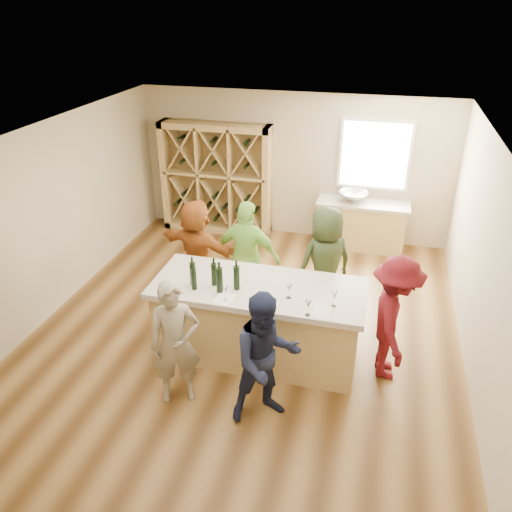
% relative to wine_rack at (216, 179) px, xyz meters
% --- Properties ---
extents(floor, '(6.00, 7.00, 0.10)m').
position_rel_wine_rack_xyz_m(floor, '(1.50, -3.27, -1.15)').
color(floor, brown).
rests_on(floor, ground).
extents(ceiling, '(6.00, 7.00, 0.10)m').
position_rel_wine_rack_xyz_m(ceiling, '(1.50, -3.27, 1.75)').
color(ceiling, white).
rests_on(ceiling, ground).
extents(wall_back, '(6.00, 0.10, 2.80)m').
position_rel_wine_rack_xyz_m(wall_back, '(1.50, 0.28, 0.30)').
color(wall_back, '#C0AE8B').
rests_on(wall_back, ground).
extents(wall_front, '(6.00, 0.10, 2.80)m').
position_rel_wine_rack_xyz_m(wall_front, '(1.50, -6.82, 0.30)').
color(wall_front, '#C0AE8B').
rests_on(wall_front, ground).
extents(wall_left, '(0.10, 7.00, 2.80)m').
position_rel_wine_rack_xyz_m(wall_left, '(-1.55, -3.27, 0.30)').
color(wall_left, '#C0AE8B').
rests_on(wall_left, ground).
extents(wall_right, '(0.10, 7.00, 2.80)m').
position_rel_wine_rack_xyz_m(wall_right, '(4.55, -3.27, 0.30)').
color(wall_right, '#C0AE8B').
rests_on(wall_right, ground).
extents(window_frame, '(1.30, 0.06, 1.30)m').
position_rel_wine_rack_xyz_m(window_frame, '(3.00, 0.20, 0.65)').
color(window_frame, white).
rests_on(window_frame, wall_back).
extents(window_pane, '(1.18, 0.01, 1.18)m').
position_rel_wine_rack_xyz_m(window_pane, '(3.00, 0.17, 0.65)').
color(window_pane, white).
rests_on(window_pane, wall_back).
extents(wine_rack, '(2.20, 0.45, 2.20)m').
position_rel_wine_rack_xyz_m(wine_rack, '(0.00, 0.00, 0.00)').
color(wine_rack, tan).
rests_on(wine_rack, floor).
extents(back_counter_base, '(1.60, 0.58, 0.86)m').
position_rel_wine_rack_xyz_m(back_counter_base, '(2.90, -0.07, -0.67)').
color(back_counter_base, tan).
rests_on(back_counter_base, floor).
extents(back_counter_top, '(1.70, 0.62, 0.06)m').
position_rel_wine_rack_xyz_m(back_counter_top, '(2.90, -0.07, -0.21)').
color(back_counter_top, beige).
rests_on(back_counter_top, back_counter_base).
extents(sink, '(0.54, 0.54, 0.19)m').
position_rel_wine_rack_xyz_m(sink, '(2.70, -0.07, -0.09)').
color(sink, silver).
rests_on(sink, back_counter_top).
extents(faucet, '(0.02, 0.02, 0.30)m').
position_rel_wine_rack_xyz_m(faucet, '(2.70, 0.11, -0.03)').
color(faucet, silver).
rests_on(faucet, back_counter_top).
extents(tasting_counter_base, '(2.60, 1.00, 1.00)m').
position_rel_wine_rack_xyz_m(tasting_counter_base, '(1.80, -3.72, -0.60)').
color(tasting_counter_base, tan).
rests_on(tasting_counter_base, floor).
extents(tasting_counter_top, '(2.72, 1.12, 0.08)m').
position_rel_wine_rack_xyz_m(tasting_counter_top, '(1.80, -3.72, -0.06)').
color(tasting_counter_top, beige).
rests_on(tasting_counter_top, tasting_counter_base).
extents(wine_bottle_a, '(0.08, 0.08, 0.31)m').
position_rel_wine_rack_xyz_m(wine_bottle_a, '(0.98, -3.88, 0.13)').
color(wine_bottle_a, black).
rests_on(wine_bottle_a, tasting_counter_top).
extents(wine_bottle_b, '(0.09, 0.09, 0.27)m').
position_rel_wine_rack_xyz_m(wine_bottle_b, '(1.04, -3.99, 0.12)').
color(wine_bottle_b, black).
rests_on(wine_bottle_b, tasting_counter_top).
extents(wine_bottle_c, '(0.09, 0.09, 0.30)m').
position_rel_wine_rack_xyz_m(wine_bottle_c, '(1.25, -3.83, 0.13)').
color(wine_bottle_c, black).
rests_on(wine_bottle_c, tasting_counter_top).
extents(wine_bottle_d, '(0.09, 0.09, 0.33)m').
position_rel_wine_rack_xyz_m(wine_bottle_d, '(1.37, -3.97, 0.15)').
color(wine_bottle_d, black).
rests_on(wine_bottle_d, tasting_counter_top).
extents(wine_bottle_e, '(0.09, 0.09, 0.32)m').
position_rel_wine_rack_xyz_m(wine_bottle_e, '(1.55, -3.85, 0.14)').
color(wine_bottle_e, black).
rests_on(wine_bottle_e, tasting_counter_top).
extents(wine_glass_a, '(0.08, 0.08, 0.18)m').
position_rel_wine_rack_xyz_m(wine_glass_a, '(1.49, -4.14, 0.07)').
color(wine_glass_a, white).
rests_on(wine_glass_a, tasting_counter_top).
extents(wine_glass_b, '(0.09, 0.09, 0.20)m').
position_rel_wine_rack_xyz_m(wine_glass_b, '(2.03, -4.18, 0.08)').
color(wine_glass_b, white).
rests_on(wine_glass_b, tasting_counter_top).
extents(wine_glass_c, '(0.08, 0.08, 0.20)m').
position_rel_wine_rack_xyz_m(wine_glass_c, '(2.51, -4.21, 0.08)').
color(wine_glass_c, white).
rests_on(wine_glass_c, tasting_counter_top).
extents(wine_glass_d, '(0.07, 0.07, 0.17)m').
position_rel_wine_rack_xyz_m(wine_glass_d, '(2.22, -3.90, 0.07)').
color(wine_glass_d, white).
rests_on(wine_glass_d, tasting_counter_top).
extents(wine_glass_e, '(0.08, 0.08, 0.19)m').
position_rel_wine_rack_xyz_m(wine_glass_e, '(2.77, -3.95, 0.08)').
color(wine_glass_e, white).
rests_on(wine_glass_e, tasting_counter_top).
extents(tasting_menu_a, '(0.24, 0.31, 0.00)m').
position_rel_wine_rack_xyz_m(tasting_menu_a, '(1.47, -4.11, -0.02)').
color(tasting_menu_a, white).
rests_on(tasting_menu_a, tasting_counter_top).
extents(tasting_menu_b, '(0.25, 0.31, 0.00)m').
position_rel_wine_rack_xyz_m(tasting_menu_b, '(2.01, -4.16, -0.02)').
color(tasting_menu_b, white).
rests_on(tasting_menu_b, tasting_counter_top).
extents(tasting_menu_c, '(0.22, 0.30, 0.00)m').
position_rel_wine_rack_xyz_m(tasting_menu_c, '(2.66, -4.10, -0.02)').
color(tasting_menu_c, white).
rests_on(tasting_menu_c, tasting_counter_top).
extents(person_near_left, '(0.71, 0.63, 1.60)m').
position_rel_wine_rack_xyz_m(person_near_left, '(1.07, -4.74, -0.30)').
color(person_near_left, gray).
rests_on(person_near_left, floor).
extents(person_near_right, '(0.90, 0.77, 1.63)m').
position_rel_wine_rack_xyz_m(person_near_right, '(2.15, -4.77, -0.28)').
color(person_near_right, '#191E38').
rests_on(person_near_right, floor).
extents(person_server, '(0.61, 1.12, 1.67)m').
position_rel_wine_rack_xyz_m(person_server, '(3.49, -3.67, -0.27)').
color(person_server, '#590F14').
rests_on(person_server, floor).
extents(person_far_mid, '(1.07, 0.64, 1.74)m').
position_rel_wine_rack_xyz_m(person_far_mid, '(1.35, -2.59, -0.23)').
color(person_far_mid, '#8CC64C').
rests_on(person_far_mid, floor).
extents(person_far_right, '(1.01, 0.93, 1.73)m').
position_rel_wine_rack_xyz_m(person_far_right, '(2.50, -2.53, -0.23)').
color(person_far_right, '#263319').
rests_on(person_far_right, floor).
extents(person_far_left, '(1.60, 0.93, 1.63)m').
position_rel_wine_rack_xyz_m(person_far_left, '(0.50, -2.47, -0.28)').
color(person_far_left, '#994C19').
rests_on(person_far_left, floor).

